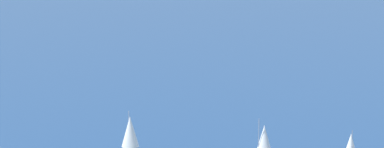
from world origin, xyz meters
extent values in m
cylinder|color=#B2B2B7|center=(-36.81, -28.26, 5.25)|extent=(0.14, 0.14, 8.44)
cone|color=white|center=(-36.12, -27.66, 4.83)|extent=(5.69, 5.69, 7.17)
cylinder|color=#B2B2B7|center=(-40.37, 22.14, 4.65)|extent=(0.14, 0.14, 7.48)
cone|color=white|center=(-41.13, 21.86, 4.28)|extent=(4.58, 4.58, 6.36)
cylinder|color=#B2B2B7|center=(-26.43, 5.09, 7.11)|extent=(0.14, 0.14, 11.44)
cone|color=white|center=(-27.23, 6.04, 6.54)|extent=(7.70, 7.70, 9.72)
camera|label=1|loc=(103.98, 35.99, 46.19)|focal=64.06mm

